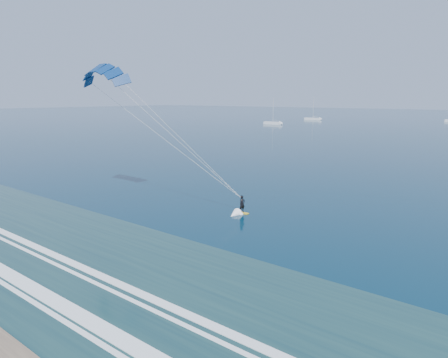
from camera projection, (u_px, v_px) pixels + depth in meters
kitesurfer_rig at (167, 131)px, 45.04m from camera, size 21.43×9.08×17.63m
sailboat_0 at (273, 123)px, 189.52m from camera, size 9.04×2.40×12.25m
sailboat_1 at (313, 119)px, 225.38m from camera, size 9.67×2.40×13.15m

